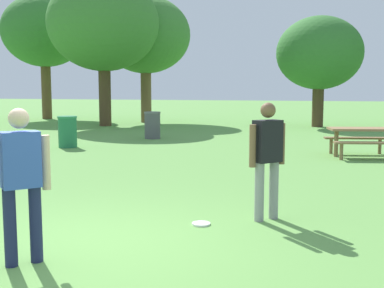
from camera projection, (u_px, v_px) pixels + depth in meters
The scene contains 11 objects.
ground_plane at pixel (86, 246), 5.76m from camera, with size 120.00×120.00×0.00m, color #609947.
person_thrower at pixel (21, 176), 5.07m from camera, with size 0.45×0.46×1.64m.
person_catcher at pixel (267, 153), 6.78m from camera, with size 0.45×0.46×1.64m.
frisbee at pixel (201, 224), 6.64m from camera, with size 0.25×0.25×0.03m, color white.
picnic_table_near at pixel (362, 136), 12.96m from camera, with size 1.94×1.71×0.77m.
trash_can_beside_table at pixel (68, 132), 15.00m from camera, with size 0.59×0.59×0.96m.
trash_can_further_along at pixel (152, 125), 17.52m from camera, with size 0.59×0.59×0.96m.
tree_tall_left at pixel (44, 31), 27.69m from camera, with size 4.75×4.75×7.00m.
tree_broad_center at pixel (103, 24), 22.73m from camera, with size 5.16×5.16×6.95m.
tree_far_right at pixel (145, 36), 25.02m from camera, with size 4.58×4.58×6.41m.
tree_slender_mid at pixel (319, 53), 22.36m from camera, with size 3.91×3.91×5.03m.
Camera 1 is at (2.55, -5.12, 1.86)m, focal length 45.99 mm.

